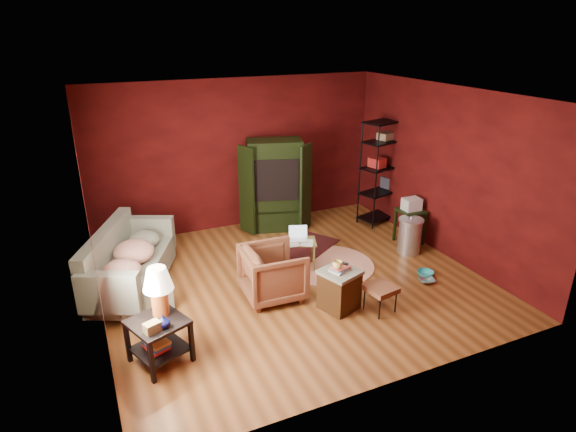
{
  "coord_description": "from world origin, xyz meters",
  "views": [
    {
      "loc": [
        -2.74,
        -5.89,
        3.67
      ],
      "look_at": [
        0.0,
        0.2,
        1.0
      ],
      "focal_mm": 30.0,
      "sensor_mm": 36.0,
      "label": 1
    }
  ],
  "objects_px": {
    "side_table": "(158,307)",
    "tv_armoire": "(275,184)",
    "laptop_desk": "(299,244)",
    "wire_shelving": "(385,167)",
    "armchair": "(273,270)",
    "hamper": "(339,289)",
    "sofa": "(127,268)"
  },
  "relations": [
    {
      "from": "tv_armoire",
      "to": "wire_shelving",
      "type": "height_order",
      "value": "wire_shelving"
    },
    {
      "from": "sofa",
      "to": "side_table",
      "type": "height_order",
      "value": "side_table"
    },
    {
      "from": "wire_shelving",
      "to": "hamper",
      "type": "bearing_deg",
      "value": -149.54
    },
    {
      "from": "side_table",
      "to": "hamper",
      "type": "distance_m",
      "value": 2.46
    },
    {
      "from": "tv_armoire",
      "to": "laptop_desk",
      "type": "bearing_deg",
      "value": -83.13
    },
    {
      "from": "sofa",
      "to": "wire_shelving",
      "type": "distance_m",
      "value": 5.1
    },
    {
      "from": "side_table",
      "to": "hamper",
      "type": "bearing_deg",
      "value": 1.7
    },
    {
      "from": "armchair",
      "to": "wire_shelving",
      "type": "xyz_separation_m",
      "value": [
        3.11,
        1.83,
        0.68
      ]
    },
    {
      "from": "armchair",
      "to": "wire_shelving",
      "type": "height_order",
      "value": "wire_shelving"
    },
    {
      "from": "tv_armoire",
      "to": "wire_shelving",
      "type": "distance_m",
      "value": 2.17
    },
    {
      "from": "sofa",
      "to": "laptop_desk",
      "type": "bearing_deg",
      "value": -107.23
    },
    {
      "from": "hamper",
      "to": "laptop_desk",
      "type": "distance_m",
      "value": 1.32
    },
    {
      "from": "hamper",
      "to": "laptop_desk",
      "type": "relative_size",
      "value": 0.98
    },
    {
      "from": "side_table",
      "to": "tv_armoire",
      "type": "relative_size",
      "value": 0.66
    },
    {
      "from": "sofa",
      "to": "armchair",
      "type": "relative_size",
      "value": 2.19
    },
    {
      "from": "laptop_desk",
      "to": "tv_armoire",
      "type": "distance_m",
      "value": 1.73
    },
    {
      "from": "sofa",
      "to": "laptop_desk",
      "type": "xyz_separation_m",
      "value": [
        2.59,
        -0.39,
        0.06
      ]
    },
    {
      "from": "tv_armoire",
      "to": "hamper",
      "type": "bearing_deg",
      "value": -78.88
    },
    {
      "from": "side_table",
      "to": "tv_armoire",
      "type": "bearing_deg",
      "value": 48.08
    },
    {
      "from": "laptop_desk",
      "to": "wire_shelving",
      "type": "relative_size",
      "value": 0.34
    },
    {
      "from": "hamper",
      "to": "wire_shelving",
      "type": "xyz_separation_m",
      "value": [
        2.4,
        2.48,
        0.8
      ]
    },
    {
      "from": "laptop_desk",
      "to": "wire_shelving",
      "type": "height_order",
      "value": "wire_shelving"
    },
    {
      "from": "hamper",
      "to": "wire_shelving",
      "type": "bearing_deg",
      "value": 45.93
    },
    {
      "from": "side_table",
      "to": "sofa",
      "type": "bearing_deg",
      "value": 95.25
    },
    {
      "from": "hamper",
      "to": "tv_armoire",
      "type": "distance_m",
      "value": 3.03
    },
    {
      "from": "armchair",
      "to": "hamper",
      "type": "relative_size",
      "value": 1.27
    },
    {
      "from": "sofa",
      "to": "armchair",
      "type": "distance_m",
      "value": 2.15
    },
    {
      "from": "armchair",
      "to": "side_table",
      "type": "relative_size",
      "value": 0.73
    },
    {
      "from": "sofa",
      "to": "hamper",
      "type": "xyz_separation_m",
      "value": [
        2.59,
        -1.71,
        -0.06
      ]
    },
    {
      "from": "hamper",
      "to": "wire_shelving",
      "type": "distance_m",
      "value": 3.55
    },
    {
      "from": "armchair",
      "to": "laptop_desk",
      "type": "bearing_deg",
      "value": -44.24
    },
    {
      "from": "side_table",
      "to": "armchair",
      "type": "bearing_deg",
      "value": 22.98
    }
  ]
}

